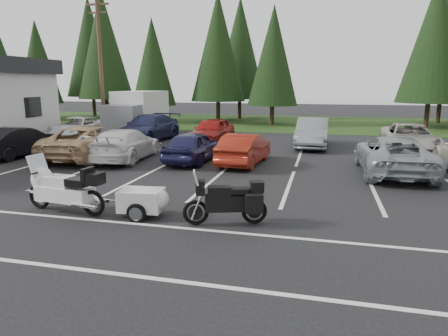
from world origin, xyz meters
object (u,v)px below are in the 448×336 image
utility_pole (101,63)px  adventure_motorcycle (225,197)px  car_near_3 (125,144)px  car_far_0 (76,128)px  touring_motorcycle (64,184)px  car_near_6 (393,155)px  car_near_5 (245,149)px  cargo_trailer (142,203)px  car_near_2 (90,142)px  car_far_3 (312,133)px  car_far_4 (409,138)px  car_far_1 (148,128)px  car_far_2 (212,131)px  car_near_4 (193,146)px  car_near_1 (19,142)px  box_truck (135,114)px

utility_pole → adventure_motorcycle: utility_pole is taller
car_near_3 → car_far_0: (-6.44, 5.86, -0.03)m
touring_motorcycle → car_near_6: bearing=45.5°
car_near_5 → car_near_6: (5.85, -0.50, 0.06)m
car_near_3 → cargo_trailer: (4.18, -7.15, -0.34)m
car_near_2 → car_far_3: car_far_3 is taller
car_near_2 → car_far_4: 15.57m
car_far_1 → adventure_motorcycle: car_far_1 is taller
car_far_2 → adventure_motorcycle: 13.62m
car_near_3 → car_far_4: bearing=-161.9°
car_near_3 → car_near_4: bearing=-179.2°
car_near_4 → car_near_6: bearing=180.0°
car_near_3 → car_near_4: car_near_3 is taller
car_near_1 → car_far_2: size_ratio=0.99×
touring_motorcycle → adventure_motorcycle: bearing=9.2°
car_near_1 → car_far_0: bearing=-75.0°
car_far_4 → cargo_trailer: 15.20m
adventure_motorcycle → car_near_2: bearing=120.8°
car_near_2 → car_far_2: bearing=-129.7°
car_near_5 → cargo_trailer: 7.58m
adventure_motorcycle → car_far_0: bearing=116.5°
utility_pole → car_far_4: 19.03m
car_far_0 → car_far_3: 14.50m
car_far_3 → car_near_2: bearing=-148.3°
car_near_3 → car_far_4: 13.91m
box_truck → car_far_3: box_truck is taller
car_far_3 → box_truck: bearing=169.0°
car_near_1 → touring_motorcycle: 10.06m
car_far_1 → car_far_2: size_ratio=1.24×
car_near_4 → cargo_trailer: 7.52m
car_near_4 → adventure_motorcycle: size_ratio=1.77×
car_near_4 → car_far_1: 7.42m
car_far_2 → car_near_3: bearing=-107.9°
utility_pole → car_far_0: utility_pole is taller
car_near_3 → car_near_1: bearing=0.2°
adventure_motorcycle → car_near_1: bearing=131.9°
box_truck → cargo_trailer: 17.33m
car_near_2 → car_far_4: car_near_2 is taller
car_far_0 → car_near_5: bearing=-30.5°
car_far_2 → cargo_trailer: (1.78, -12.97, -0.37)m
utility_pole → car_near_1: (0.34, -8.21, -3.99)m
box_truck → car_far_4: (16.45, -2.95, -0.73)m
cargo_trailer → car_near_6: bearing=38.4°
box_truck → car_far_4: 16.73m
car_far_3 → cargo_trailer: size_ratio=2.96×
car_far_4 → touring_motorcycle: 16.61m
utility_pole → car_far_1: 5.87m
car_far_1 → utility_pole: bearing=160.6°
car_far_3 → car_near_6: bearing=-61.6°
car_near_2 → car_far_1: car_far_1 is taller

